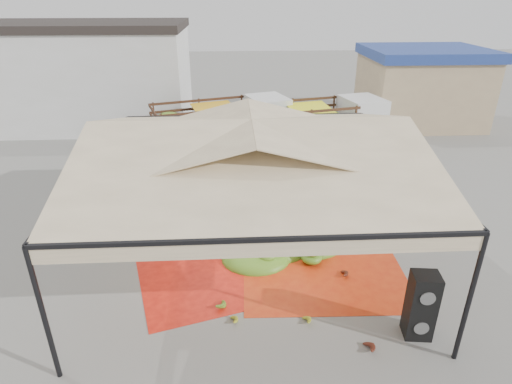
{
  "coord_description": "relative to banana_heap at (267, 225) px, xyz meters",
  "views": [
    {
      "loc": [
        -0.47,
        -10.28,
        6.91
      ],
      "look_at": [
        0.2,
        1.5,
        1.3
      ],
      "focal_mm": 30.0,
      "sensor_mm": 36.0,
      "label": 1
    }
  ],
  "objects": [
    {
      "name": "ground",
      "position": [
        -0.48,
        -0.78,
        -0.54
      ],
      "size": [
        90.0,
        90.0,
        0.0
      ],
      "primitive_type": "plane",
      "color": "slate",
      "rests_on": "ground"
    },
    {
      "name": "canopy_tent",
      "position": [
        -0.48,
        -0.78,
        2.76
      ],
      "size": [
        8.1,
        8.1,
        4.0
      ],
      "color": "black",
      "rests_on": "ground"
    },
    {
      "name": "building_white",
      "position": [
        -10.48,
        13.22,
        2.17
      ],
      "size": [
        14.3,
        6.3,
        5.4
      ],
      "color": "silver",
      "rests_on": "ground"
    },
    {
      "name": "building_tan",
      "position": [
        9.52,
        12.22,
        1.54
      ],
      "size": [
        6.3,
        5.3,
        4.1
      ],
      "color": "tan",
      "rests_on": "ground"
    },
    {
      "name": "tarp_left",
      "position": [
        -1.58,
        -1.45,
        -0.53
      ],
      "size": [
        4.74,
        4.62,
        0.01
      ],
      "primitive_type": "cube",
      "rotation": [
        0.0,
        0.0,
        0.29
      ],
      "color": "red",
      "rests_on": "ground"
    },
    {
      "name": "tarp_right",
      "position": [
        1.43,
        -1.17,
        -0.53
      ],
      "size": [
        4.44,
        4.65,
        0.01
      ],
      "primitive_type": "cube",
      "rotation": [
        0.0,
        0.0,
        -0.03
      ],
      "color": "#D64214",
      "rests_on": "ground"
    },
    {
      "name": "banana_heap",
      "position": [
        0.0,
        0.0,
        0.0
      ],
      "size": [
        5.91,
        5.27,
        1.08
      ],
      "primitive_type": "ellipsoid",
      "rotation": [
        0.0,
        0.0,
        -0.25
      ],
      "color": "#3F7A19",
      "rests_on": "ground"
    },
    {
      "name": "hand_yellow_a",
      "position": [
        -1.08,
        -3.48,
        -0.45
      ],
      "size": [
        0.46,
        0.41,
        0.18
      ],
      "primitive_type": "ellipsoid",
      "rotation": [
        0.0,
        0.0,
        0.28
      ],
      "color": "gold",
      "rests_on": "ground"
    },
    {
      "name": "hand_yellow_b",
      "position": [
        0.59,
        -3.58,
        -0.45
      ],
      "size": [
        0.46,
        0.42,
        0.17
      ],
      "primitive_type": "ellipsoid",
      "rotation": [
        0.0,
        0.0,
        0.31
      ],
      "color": "gold",
      "rests_on": "ground"
    },
    {
      "name": "hand_red_a",
      "position": [
        1.85,
        -1.88,
        -0.44
      ],
      "size": [
        0.44,
        0.36,
        0.2
      ],
      "primitive_type": "ellipsoid",
      "rotation": [
        0.0,
        0.0,
        0.01
      ],
      "color": "#551B13",
      "rests_on": "ground"
    },
    {
      "name": "hand_red_b",
      "position": [
        1.76,
        -4.48,
        -0.44
      ],
      "size": [
        0.53,
        0.47,
        0.21
      ],
      "primitive_type": "ellipsoid",
      "rotation": [
        0.0,
        0.0,
        0.24
      ],
      "color": "#5B1B14",
      "rests_on": "ground"
    },
    {
      "name": "hand_green",
      "position": [
        -1.39,
        -2.9,
        -0.43
      ],
      "size": [
        0.6,
        0.56,
        0.22
      ],
      "primitive_type": "ellipsoid",
      "rotation": [
        0.0,
        0.0,
        -0.46
      ],
      "color": "#4B6F17",
      "rests_on": "ground"
    },
    {
      "name": "hanging_bunches",
      "position": [
        0.24,
        -1.42,
        2.08
      ],
      "size": [
        3.24,
        0.24,
        0.2
      ],
      "color": "#45811A",
      "rests_on": "ground"
    },
    {
      "name": "speaker_stack",
      "position": [
        2.98,
        -4.07,
        0.25
      ],
      "size": [
        0.63,
        0.57,
        1.59
      ],
      "rotation": [
        0.0,
        0.0,
        -0.12
      ],
      "color": "black",
      "rests_on": "ground"
    },
    {
      "name": "banana_leaves",
      "position": [
        -3.03,
        -0.29,
        -0.54
      ],
      "size": [
        0.96,
        1.36,
        3.7
      ],
      "primitive_type": null,
      "color": "#226B1C",
      "rests_on": "ground"
    },
    {
      "name": "vendor",
      "position": [
        0.87,
        2.29,
        0.4
      ],
      "size": [
        0.79,
        0.65,
        1.87
      ],
      "primitive_type": "imported",
      "rotation": [
        0.0,
        0.0,
        2.8
      ],
      "color": "gray",
      "rests_on": "ground"
    },
    {
      "name": "truck_left",
      "position": [
        -1.19,
        8.9,
        0.81
      ],
      "size": [
        6.75,
        4.05,
        2.19
      ],
      "rotation": [
        0.0,
        0.0,
        0.32
      ],
      "color": "#462617",
      "rests_on": "ground"
    },
    {
      "name": "truck_right",
      "position": [
        3.3,
        8.49,
        0.82
      ],
      "size": [
        6.78,
        3.68,
        2.21
      ],
      "rotation": [
        0.0,
        0.0,
        0.24
      ],
      "color": "#4E321A",
      "rests_on": "ground"
    }
  ]
}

